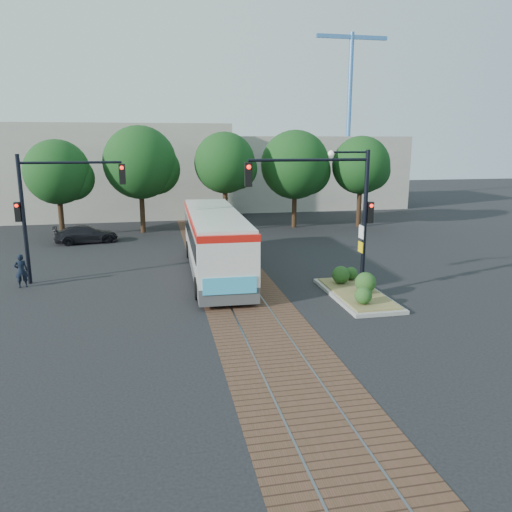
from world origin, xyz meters
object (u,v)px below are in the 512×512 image
(signal_pole_main, at_px, (338,200))
(signal_pole_left, at_px, (48,201))
(traffic_island, at_px, (356,289))
(officer, at_px, (21,271))
(city_bus, at_px, (215,239))
(parked_car, at_px, (86,234))

(signal_pole_main, height_order, signal_pole_left, signal_pole_main)
(traffic_island, height_order, signal_pole_main, signal_pole_main)
(signal_pole_left, bearing_deg, traffic_island, -20.36)
(signal_pole_main, relative_size, signal_pole_left, 1.00)
(signal_pole_main, relative_size, officer, 3.83)
(city_bus, height_order, signal_pole_main, signal_pole_main)
(signal_pole_left, xyz_separation_m, officer, (-1.32, -0.62, -3.08))
(traffic_island, distance_m, officer, 15.14)
(traffic_island, height_order, officer, officer)
(signal_pole_main, distance_m, officer, 14.58)
(traffic_island, xyz_separation_m, officer, (-14.51, 4.28, 0.45))
(traffic_island, bearing_deg, officer, 163.58)
(traffic_island, relative_size, parked_car, 1.29)
(signal_pole_main, xyz_separation_m, officer, (-13.55, 4.19, -3.37))
(officer, relative_size, parked_car, 0.39)
(city_bus, height_order, traffic_island, city_bus)
(signal_pole_left, bearing_deg, parked_car, 88.54)
(signal_pole_main, bearing_deg, parked_car, 129.84)
(traffic_island, bearing_deg, signal_pole_main, 174.64)
(signal_pole_main, distance_m, parked_car, 19.05)
(city_bus, relative_size, parked_car, 2.92)
(city_bus, xyz_separation_m, signal_pole_main, (4.56, -4.98, 2.41))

